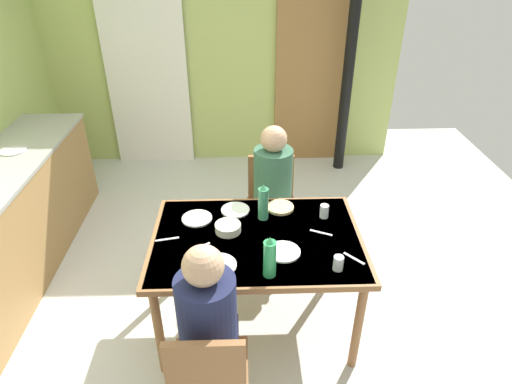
{
  "coord_description": "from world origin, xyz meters",
  "views": [
    {
      "loc": [
        0.26,
        -2.41,
        2.44
      ],
      "look_at": [
        0.34,
        -0.02,
        1.0
      ],
      "focal_mm": 30.51,
      "sensor_mm": 36.0,
      "label": 1
    }
  ],
  "objects_px": {
    "chair_far_diner": "(271,201)",
    "serving_bowl_center": "(228,228)",
    "kitchen_counter": "(10,221)",
    "chair_near_diner": "(209,376)",
    "person_near_diner": "(207,316)",
    "person_far_diner": "(273,180)",
    "dining_table": "(257,246)",
    "water_bottle_green_far": "(263,203)",
    "water_bottle_green_near": "(270,258)"
  },
  "relations": [
    {
      "from": "chair_near_diner",
      "to": "chair_far_diner",
      "type": "relative_size",
      "value": 1.0
    },
    {
      "from": "dining_table",
      "to": "person_near_diner",
      "type": "relative_size",
      "value": 1.76
    },
    {
      "from": "dining_table",
      "to": "kitchen_counter",
      "type": "bearing_deg",
      "value": 160.94
    },
    {
      "from": "dining_table",
      "to": "person_far_diner",
      "type": "relative_size",
      "value": 1.76
    },
    {
      "from": "chair_near_diner",
      "to": "water_bottle_green_far",
      "type": "relative_size",
      "value": 3.27
    },
    {
      "from": "water_bottle_green_far",
      "to": "water_bottle_green_near",
      "type": "bearing_deg",
      "value": -89.12
    },
    {
      "from": "chair_near_diner",
      "to": "person_far_diner",
      "type": "relative_size",
      "value": 1.13
    },
    {
      "from": "kitchen_counter",
      "to": "water_bottle_green_far",
      "type": "bearing_deg",
      "value": -12.87
    },
    {
      "from": "dining_table",
      "to": "water_bottle_green_near",
      "type": "bearing_deg",
      "value": -80.46
    },
    {
      "from": "dining_table",
      "to": "person_far_diner",
      "type": "xyz_separation_m",
      "value": [
        0.15,
        0.69,
        0.11
      ]
    },
    {
      "from": "water_bottle_green_far",
      "to": "person_near_diner",
      "type": "bearing_deg",
      "value": -109.65
    },
    {
      "from": "person_near_diner",
      "to": "person_far_diner",
      "type": "relative_size",
      "value": 1.0
    },
    {
      "from": "kitchen_counter",
      "to": "chair_near_diner",
      "type": "bearing_deg",
      "value": -41.75
    },
    {
      "from": "serving_bowl_center",
      "to": "water_bottle_green_far",
      "type": "bearing_deg",
      "value": 31.24
    },
    {
      "from": "water_bottle_green_near",
      "to": "water_bottle_green_far",
      "type": "height_order",
      "value": "same"
    },
    {
      "from": "dining_table",
      "to": "chair_far_diner",
      "type": "xyz_separation_m",
      "value": [
        0.15,
        0.82,
        -0.18
      ]
    },
    {
      "from": "kitchen_counter",
      "to": "chair_far_diner",
      "type": "distance_m",
      "value": 2.11
    },
    {
      "from": "kitchen_counter",
      "to": "person_near_diner",
      "type": "relative_size",
      "value": 3.12
    },
    {
      "from": "water_bottle_green_far",
      "to": "serving_bowl_center",
      "type": "relative_size",
      "value": 1.57
    },
    {
      "from": "person_near_diner",
      "to": "water_bottle_green_far",
      "type": "bearing_deg",
      "value": 70.35
    },
    {
      "from": "dining_table",
      "to": "person_far_diner",
      "type": "bearing_deg",
      "value": 77.68
    },
    {
      "from": "chair_near_diner",
      "to": "person_near_diner",
      "type": "relative_size",
      "value": 1.13
    },
    {
      "from": "chair_near_diner",
      "to": "chair_far_diner",
      "type": "distance_m",
      "value": 1.7
    },
    {
      "from": "chair_far_diner",
      "to": "person_far_diner",
      "type": "height_order",
      "value": "person_far_diner"
    },
    {
      "from": "chair_far_diner",
      "to": "serving_bowl_center",
      "type": "bearing_deg",
      "value": 65.9
    },
    {
      "from": "chair_far_diner",
      "to": "person_near_diner",
      "type": "xyz_separation_m",
      "value": [
        -0.42,
        -1.51,
        0.28
      ]
    },
    {
      "from": "chair_far_diner",
      "to": "water_bottle_green_far",
      "type": "distance_m",
      "value": 0.72
    },
    {
      "from": "kitchen_counter",
      "to": "serving_bowl_center",
      "type": "relative_size",
      "value": 14.11
    },
    {
      "from": "kitchen_counter",
      "to": "serving_bowl_center",
      "type": "height_order",
      "value": "kitchen_counter"
    },
    {
      "from": "person_near_diner",
      "to": "person_far_diner",
      "type": "bearing_deg",
      "value": 72.94
    },
    {
      "from": "water_bottle_green_near",
      "to": "water_bottle_green_far",
      "type": "relative_size",
      "value": 1.0
    },
    {
      "from": "dining_table",
      "to": "chair_far_diner",
      "type": "bearing_deg",
      "value": 79.67
    },
    {
      "from": "chair_near_diner",
      "to": "water_bottle_green_far",
      "type": "xyz_separation_m",
      "value": [
        0.32,
        1.04,
        0.37
      ]
    },
    {
      "from": "chair_far_diner",
      "to": "person_near_diner",
      "type": "bearing_deg",
      "value": 74.4
    },
    {
      "from": "person_near_diner",
      "to": "water_bottle_green_near",
      "type": "xyz_separation_m",
      "value": [
        0.33,
        0.33,
        0.09
      ]
    },
    {
      "from": "chair_near_diner",
      "to": "person_far_diner",
      "type": "height_order",
      "value": "person_far_diner"
    },
    {
      "from": "kitchen_counter",
      "to": "water_bottle_green_far",
      "type": "height_order",
      "value": "water_bottle_green_far"
    },
    {
      "from": "serving_bowl_center",
      "to": "kitchen_counter",
      "type": "bearing_deg",
      "value": 161.18
    },
    {
      "from": "chair_near_diner",
      "to": "person_near_diner",
      "type": "bearing_deg",
      "value": 90.0
    },
    {
      "from": "kitchen_counter",
      "to": "water_bottle_green_near",
      "type": "xyz_separation_m",
      "value": [
        2.01,
        -1.03,
        0.42
      ]
    },
    {
      "from": "chair_far_diner",
      "to": "person_near_diner",
      "type": "distance_m",
      "value": 1.6
    },
    {
      "from": "person_near_diner",
      "to": "water_bottle_green_far",
      "type": "height_order",
      "value": "person_near_diner"
    },
    {
      "from": "dining_table",
      "to": "water_bottle_green_far",
      "type": "distance_m",
      "value": 0.3
    },
    {
      "from": "dining_table",
      "to": "chair_far_diner",
      "type": "relative_size",
      "value": 1.56
    },
    {
      "from": "person_far_diner",
      "to": "water_bottle_green_near",
      "type": "distance_m",
      "value": 1.05
    },
    {
      "from": "person_far_diner",
      "to": "water_bottle_green_near",
      "type": "xyz_separation_m",
      "value": [
        -0.09,
        -1.04,
        0.09
      ]
    },
    {
      "from": "person_far_diner",
      "to": "water_bottle_green_far",
      "type": "bearing_deg",
      "value": 78.12
    },
    {
      "from": "person_near_diner",
      "to": "water_bottle_green_near",
      "type": "bearing_deg",
      "value": 45.03
    },
    {
      "from": "chair_near_diner",
      "to": "person_near_diner",
      "type": "distance_m",
      "value": 0.31
    },
    {
      "from": "chair_far_diner",
      "to": "water_bottle_green_far",
      "type": "xyz_separation_m",
      "value": [
        -0.1,
        -0.61,
        0.37
      ]
    }
  ]
}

